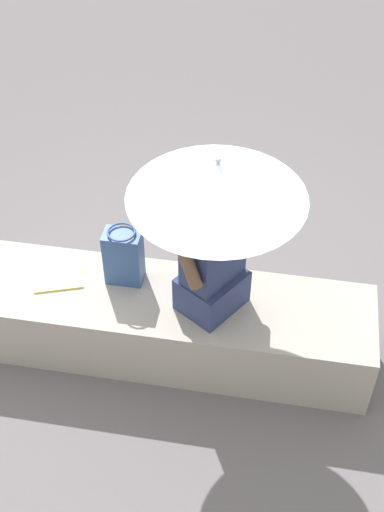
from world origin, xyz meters
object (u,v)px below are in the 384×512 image
handbag_black (124,256)px  magazine (58,278)px  person_seated (213,254)px  parasol (217,180)px

handbag_black → magazine: 0.43m
handbag_black → magazine: (-0.39, -0.07, -0.17)m
person_seated → parasol: parasol is taller
parasol → magazine: bearing=174.3°
parasol → magazine: parasol is taller
parasol → magazine: size_ratio=3.68×
parasol → magazine: 1.29m
magazine → person_seated: bearing=-22.2°
parasol → magazine: (-0.93, 0.09, -0.90)m
person_seated → handbag_black: size_ratio=2.47×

